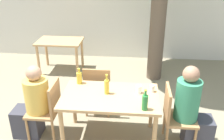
# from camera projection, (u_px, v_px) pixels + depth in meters

# --- Properties ---
(ground_plane) EXTENTS (30.00, 30.00, 0.00)m
(ground_plane) POSITION_uv_depth(u_px,v_px,m) (110.00, 138.00, 3.78)
(ground_plane) COLOR gray
(cafe_building_wall) EXTENTS (10.00, 0.08, 2.80)m
(cafe_building_wall) POSITION_uv_depth(u_px,v_px,m) (123.00, 5.00, 6.28)
(cafe_building_wall) COLOR silver
(cafe_building_wall) RESTS_ON ground_plane
(dining_table_front) EXTENTS (1.35, 0.83, 0.75)m
(dining_table_front) POSITION_uv_depth(u_px,v_px,m) (110.00, 101.00, 3.50)
(dining_table_front) COLOR tan
(dining_table_front) RESTS_ON ground_plane
(dining_table_back) EXTENTS (1.02, 0.69, 0.75)m
(dining_table_back) POSITION_uv_depth(u_px,v_px,m) (60.00, 46.00, 5.77)
(dining_table_back) COLOR tan
(dining_table_back) RESTS_ON ground_plane
(patio_chair_0) EXTENTS (0.44, 0.44, 0.89)m
(patio_chair_0) POSITION_uv_depth(u_px,v_px,m) (48.00, 107.00, 3.64)
(patio_chair_0) COLOR #A87A4C
(patio_chair_0) RESTS_ON ground_plane
(patio_chair_1) EXTENTS (0.44, 0.44, 0.89)m
(patio_chair_1) POSITION_uv_depth(u_px,v_px,m) (175.00, 114.00, 3.49)
(patio_chair_1) COLOR #A87A4C
(patio_chair_1) RESTS_ON ground_plane
(patio_chair_2) EXTENTS (0.44, 0.44, 0.89)m
(patio_chair_2) POSITION_uv_depth(u_px,v_px,m) (98.00, 88.00, 4.17)
(patio_chair_2) COLOR #A87A4C
(patio_chair_2) RESTS_ON ground_plane
(person_seated_0) EXTENTS (0.58, 0.35, 1.15)m
(person_seated_0) POSITION_uv_depth(u_px,v_px,m) (33.00, 105.00, 3.66)
(person_seated_0) COLOR #383842
(person_seated_0) RESTS_ON ground_plane
(person_seated_1) EXTENTS (0.57, 0.33, 1.23)m
(person_seated_1) POSITION_uv_depth(u_px,v_px,m) (192.00, 111.00, 3.45)
(person_seated_1) COLOR #383842
(person_seated_1) RESTS_ON ground_plane
(oil_cruet_0) EXTENTS (0.07, 0.07, 0.30)m
(oil_cruet_0) POSITION_uv_depth(u_px,v_px,m) (107.00, 86.00, 3.46)
(oil_cruet_0) COLOR gold
(oil_cruet_0) RESTS_ON dining_table_front
(oil_cruet_1) EXTENTS (0.08, 0.08, 0.25)m
(oil_cruet_1) POSITION_uv_depth(u_px,v_px,m) (79.00, 78.00, 3.75)
(oil_cruet_1) COLOR gold
(oil_cruet_1) RESTS_ON dining_table_front
(green_bottle_2) EXTENTS (0.08, 0.08, 0.28)m
(green_bottle_2) POSITION_uv_depth(u_px,v_px,m) (145.00, 102.00, 3.10)
(green_bottle_2) COLOR #287A38
(green_bottle_2) RESTS_ON dining_table_front
(drinking_glass_0) EXTENTS (0.06, 0.06, 0.11)m
(drinking_glass_0) POSITION_uv_depth(u_px,v_px,m) (152.00, 88.00, 3.54)
(drinking_glass_0) COLOR white
(drinking_glass_0) RESTS_ON dining_table_front
(drinking_glass_1) EXTENTS (0.07, 0.07, 0.12)m
(drinking_glass_1) POSITION_uv_depth(u_px,v_px,m) (139.00, 89.00, 3.50)
(drinking_glass_1) COLOR white
(drinking_glass_1) RESTS_ON dining_table_front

